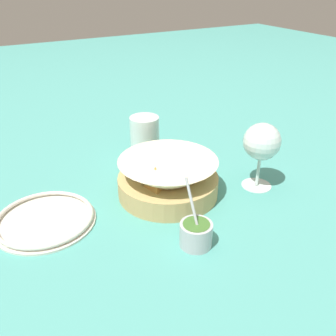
{
  "coord_description": "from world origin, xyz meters",
  "views": [
    {
      "loc": [
        -0.59,
        0.35,
        0.44
      ],
      "look_at": [
        0.02,
        0.01,
        0.06
      ],
      "focal_mm": 40.0,
      "sensor_mm": 36.0,
      "label": 1
    }
  ],
  "objects_px": {
    "food_basket": "(168,179)",
    "beer_mug": "(144,138)",
    "wine_glass": "(262,144)",
    "side_plate": "(45,219)",
    "sauce_cup": "(196,233)"
  },
  "relations": [
    {
      "from": "food_basket",
      "to": "beer_mug",
      "type": "xyz_separation_m",
      "value": [
        0.2,
        -0.04,
        0.01
      ]
    },
    {
      "from": "wine_glass",
      "to": "beer_mug",
      "type": "height_order",
      "value": "wine_glass"
    },
    {
      "from": "food_basket",
      "to": "side_plate",
      "type": "bearing_deg",
      "value": 84.18
    },
    {
      "from": "beer_mug",
      "to": "side_plate",
      "type": "bearing_deg",
      "value": 119.37
    },
    {
      "from": "beer_mug",
      "to": "sauce_cup",
      "type": "bearing_deg",
      "value": 167.61
    },
    {
      "from": "wine_glass",
      "to": "side_plate",
      "type": "relative_size",
      "value": 0.77
    },
    {
      "from": "food_basket",
      "to": "sauce_cup",
      "type": "relative_size",
      "value": 1.79
    },
    {
      "from": "side_plate",
      "to": "beer_mug",
      "type": "bearing_deg",
      "value": -60.63
    },
    {
      "from": "food_basket",
      "to": "wine_glass",
      "type": "relative_size",
      "value": 1.44
    },
    {
      "from": "wine_glass",
      "to": "beer_mug",
      "type": "relative_size",
      "value": 1.3
    },
    {
      "from": "food_basket",
      "to": "sauce_cup",
      "type": "bearing_deg",
      "value": 166.85
    },
    {
      "from": "food_basket",
      "to": "side_plate",
      "type": "height_order",
      "value": "food_basket"
    },
    {
      "from": "sauce_cup",
      "to": "wine_glass",
      "type": "bearing_deg",
      "value": -66.15
    },
    {
      "from": "wine_glass",
      "to": "side_plate",
      "type": "height_order",
      "value": "wine_glass"
    },
    {
      "from": "food_basket",
      "to": "sauce_cup",
      "type": "distance_m",
      "value": 0.18
    }
  ]
}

